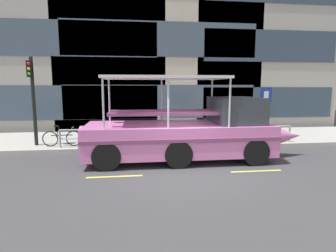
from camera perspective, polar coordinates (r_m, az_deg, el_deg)
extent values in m
plane|color=#3D3D3F|center=(9.64, 3.65, -9.19)|extent=(120.00, 120.00, 0.00)
cube|color=#A8A59E|center=(15.00, -0.28, -2.55)|extent=(32.00, 4.80, 0.18)
cube|color=#B2ADA3|center=(12.58, 1.05, -4.63)|extent=(32.00, 0.18, 0.18)
cube|color=#DBD64C|center=(9.13, -11.09, -10.31)|extent=(1.80, 0.12, 0.01)
cube|color=#DBD64C|center=(9.99, 17.93, -8.93)|extent=(1.80, 0.12, 0.01)
cube|color=#3D4C5B|center=(18.04, -21.83, 4.52)|extent=(12.10, 0.06, 2.11)
cube|color=#3D4C5B|center=(18.24, -22.49, 16.63)|extent=(12.10, 0.06, 2.11)
cube|color=#3D4C5B|center=(17.52, -1.37, 5.09)|extent=(12.22, 0.06, 2.14)
cube|color=#3D4C5B|center=(17.74, -1.41, 17.71)|extent=(12.22, 0.06, 2.14)
cube|color=#9E998E|center=(24.23, 16.34, 23.00)|extent=(9.84, 8.31, 18.44)
cube|color=#2D3D4C|center=(19.61, 20.30, 4.63)|extent=(9.05, 0.06, 2.03)
cube|color=#2D3D4C|center=(19.76, 20.85, 15.35)|extent=(9.05, 0.06, 2.03)
cylinder|color=#9EA0A8|center=(12.81, 2.67, -0.42)|extent=(10.94, 0.07, 0.07)
cylinder|color=#9EA0A8|center=(12.88, 2.66, -2.15)|extent=(10.94, 0.06, 0.06)
cylinder|color=#9EA0A8|center=(13.13, -21.62, -2.52)|extent=(0.09, 0.09, 0.78)
cylinder|color=#9EA0A8|center=(12.79, -13.69, -2.44)|extent=(0.09, 0.09, 0.78)
cylinder|color=#9EA0A8|center=(12.70, -5.49, -2.32)|extent=(0.09, 0.09, 0.78)
cylinder|color=#9EA0A8|center=(12.88, 2.66, -2.15)|extent=(0.09, 0.09, 0.78)
cylinder|color=#9EA0A8|center=(13.30, 10.44, -1.95)|extent=(0.09, 0.09, 0.78)
cylinder|color=#9EA0A8|center=(13.95, 17.61, -1.73)|extent=(0.09, 0.09, 0.78)
cylinder|color=#9EA0A8|center=(14.80, 24.05, -1.51)|extent=(0.09, 0.09, 0.78)
cylinder|color=black|center=(13.96, -26.24, 4.55)|extent=(0.16, 0.16, 4.04)
cube|color=black|center=(13.78, -26.90, 10.60)|extent=(0.24, 0.20, 0.72)
sphere|color=red|center=(13.69, -27.12, 11.53)|extent=(0.14, 0.14, 0.14)
sphere|color=gold|center=(13.68, -27.06, 10.61)|extent=(0.14, 0.14, 0.14)
sphere|color=green|center=(13.67, -27.00, 9.69)|extent=(0.14, 0.14, 0.14)
cylinder|color=#4C4F54|center=(14.45, 19.53, 2.26)|extent=(0.08, 0.08, 2.66)
cube|color=navy|center=(14.34, 19.80, 6.13)|extent=(0.60, 0.04, 0.76)
cube|color=white|center=(14.33, 19.84, 6.13)|extent=(0.24, 0.01, 0.36)
torus|color=black|center=(13.28, -19.06, -2.45)|extent=(0.70, 0.04, 0.70)
torus|color=black|center=(13.54, -23.37, -2.48)|extent=(0.70, 0.04, 0.70)
cylinder|color=black|center=(13.38, -21.27, -1.80)|extent=(0.95, 0.04, 0.04)
cylinder|color=black|center=(13.40, -22.05, -1.22)|extent=(0.19, 0.04, 0.51)
cube|color=black|center=(13.37, -22.28, -0.03)|extent=(0.20, 0.08, 0.06)
cylinder|color=#A5A5AA|center=(13.21, -19.33, -0.33)|extent=(0.03, 0.46, 0.03)
cube|color=pink|center=(10.86, 2.13, -2.55)|extent=(7.16, 2.62, 1.16)
cone|color=pink|center=(12.33, 22.72, -1.90)|extent=(1.61, 1.10, 1.10)
cylinder|color=pink|center=(10.89, -16.85, -2.86)|extent=(0.36, 1.10, 1.10)
cube|color=#783F64|center=(9.54, 3.40, -3.15)|extent=(7.16, 0.04, 0.12)
sphere|color=white|center=(12.52, 24.34, -1.61)|extent=(0.22, 0.22, 0.22)
cube|color=#33383D|center=(11.31, 13.91, 3.25)|extent=(1.79, 2.20, 1.03)
cube|color=silver|center=(10.60, -0.71, 10.06)|extent=(4.66, 2.41, 0.10)
cylinder|color=#B2B2B7|center=(12.17, 9.13, 5.38)|extent=(0.07, 0.07, 1.74)
cylinder|color=#B2B2B7|center=(9.98, 12.79, 4.71)|extent=(0.07, 0.07, 1.74)
cylinder|color=#B2B2B7|center=(11.76, -1.32, 5.39)|extent=(0.07, 0.07, 1.74)
cylinder|color=#B2B2B7|center=(9.47, 0.06, 4.74)|extent=(0.07, 0.07, 1.74)
cylinder|color=#B2B2B7|center=(11.75, -12.15, 5.21)|extent=(0.07, 0.07, 1.74)
cylinder|color=#B2B2B7|center=(9.46, -13.38, 4.51)|extent=(0.07, 0.07, 1.74)
cube|color=#783F64|center=(11.26, -1.05, 3.14)|extent=(4.28, 0.28, 0.12)
cube|color=#783F64|center=(10.02, -0.31, 2.52)|extent=(4.28, 0.28, 0.12)
cylinder|color=black|center=(12.75, 13.28, -2.79)|extent=(1.00, 0.28, 1.00)
cylinder|color=black|center=(10.57, 17.78, -5.20)|extent=(1.00, 0.28, 1.00)
cylinder|color=black|center=(12.07, 0.38, -3.18)|extent=(1.00, 0.28, 1.00)
cylinder|color=black|center=(9.74, 2.20, -5.93)|extent=(1.00, 0.28, 1.00)
cylinder|color=black|center=(12.01, -11.59, -3.40)|extent=(1.00, 0.28, 1.00)
cylinder|color=black|center=(9.68, -12.71, -6.23)|extent=(1.00, 0.28, 1.00)
cylinder|color=#47423D|center=(14.15, 13.43, -1.48)|extent=(0.10, 0.10, 0.76)
cylinder|color=#47423D|center=(14.29, 13.16, -1.38)|extent=(0.10, 0.10, 0.76)
cube|color=#236B47|center=(14.13, 13.38, 1.18)|extent=(0.20, 0.30, 0.54)
cylinder|color=#236B47|center=(13.96, 13.73, 0.98)|extent=(0.07, 0.07, 0.49)
cylinder|color=#236B47|center=(14.30, 13.04, 1.16)|extent=(0.07, 0.07, 0.49)
sphere|color=#936B4C|center=(14.09, 13.43, 2.78)|extent=(0.21, 0.21, 0.21)
cylinder|color=black|center=(13.69, -1.59, -1.55)|extent=(0.10, 0.10, 0.78)
cylinder|color=black|center=(13.75, -1.01, -1.50)|extent=(0.10, 0.10, 0.78)
cube|color=#B7B2A8|center=(13.62, -1.31, 1.22)|extent=(0.33, 0.25, 0.55)
cylinder|color=#B7B2A8|center=(13.55, -2.05, 1.06)|extent=(0.07, 0.07, 0.49)
cylinder|color=#B7B2A8|center=(13.71, -0.58, 1.15)|extent=(0.07, 0.07, 0.49)
sphere|color=beige|center=(13.58, -1.32, 2.91)|extent=(0.21, 0.21, 0.21)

